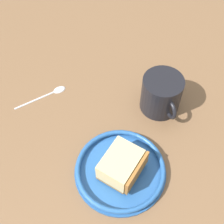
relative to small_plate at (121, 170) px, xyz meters
The scene contains 5 objects.
ground_plane 9.41cm from the small_plate, ahead, with size 154.83×154.83×2.61cm, color brown.
small_plate is the anchor object (origin of this frame).
cake_slice 2.45cm from the small_plate, 107.18° to the right, with size 9.84×8.96×4.79cm.
tea_mug 19.40cm from the small_plate, 14.04° to the right, with size 10.37×9.02×8.78cm.
teaspoon 26.35cm from the small_plate, 53.75° to the left, with size 10.14×10.03×0.80cm.
Camera 1 is at (-34.58, -4.96, 57.33)cm, focal length 48.83 mm.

